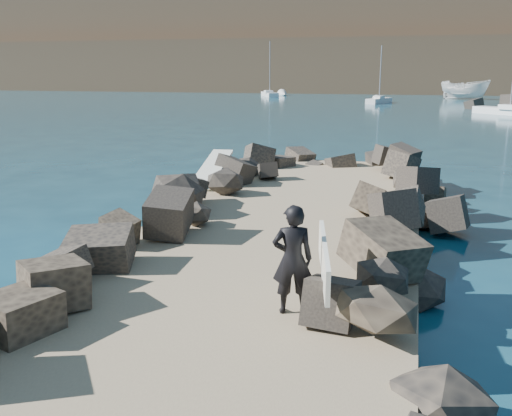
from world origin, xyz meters
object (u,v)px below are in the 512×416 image
object	(u,v)px
surfer_with_board	(297,259)
surfboard_resting	(214,169)
boat_imported	(465,89)
sailboat_e	(270,94)

from	to	relation	value
surfer_with_board	surfboard_resting	bearing A→B (deg)	116.61
surfboard_resting	surfer_with_board	xyz separation A→B (m)	(4.42, -8.82, 0.36)
surfboard_resting	boat_imported	distance (m)	72.47
boat_imported	sailboat_e	bearing A→B (deg)	113.38
surfboard_resting	surfer_with_board	size ratio (longest dim) A/B	1.36
boat_imported	surfboard_resting	bearing A→B (deg)	-163.63
surfboard_resting	sailboat_e	bearing A→B (deg)	97.48
surfboard_resting	surfer_with_board	world-z (taller)	surfer_with_board
surfer_with_board	sailboat_e	bearing A→B (deg)	104.54
boat_imported	surfer_with_board	xyz separation A→B (m)	(-7.89, -80.24, 0.03)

